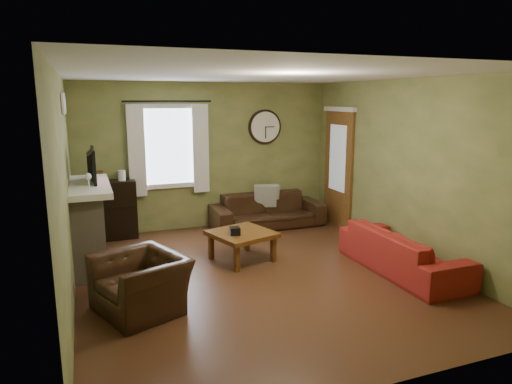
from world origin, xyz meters
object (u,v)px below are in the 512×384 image
object	(u,v)px
bookshelf	(111,210)
sofa_red	(402,251)
sofa_brown	(267,210)
armchair	(141,283)
coffee_table	(242,246)

from	to	relation	value
bookshelf	sofa_red	size ratio (longest dim) A/B	0.50
bookshelf	sofa_brown	world-z (taller)	bookshelf
sofa_brown	armchair	distance (m)	3.72
bookshelf	sofa_red	world-z (taller)	bookshelf
armchair	coffee_table	size ratio (longest dim) A/B	1.19
sofa_brown	sofa_red	xyz separation A→B (m)	(0.85, -2.73, -0.01)
armchair	sofa_brown	bearing A→B (deg)	113.98
bookshelf	armchair	size ratio (longest dim) A/B	1.02
bookshelf	sofa_red	xyz separation A→B (m)	(3.58, -2.96, -0.20)
sofa_red	coffee_table	distance (m)	2.23
coffee_table	bookshelf	bearing A→B (deg)	133.67
sofa_red	coffee_table	world-z (taller)	sofa_red
coffee_table	sofa_brown	bearing A→B (deg)	56.42
bookshelf	sofa_brown	xyz separation A→B (m)	(2.73, -0.22, -0.19)
sofa_red	bookshelf	bearing A→B (deg)	50.47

